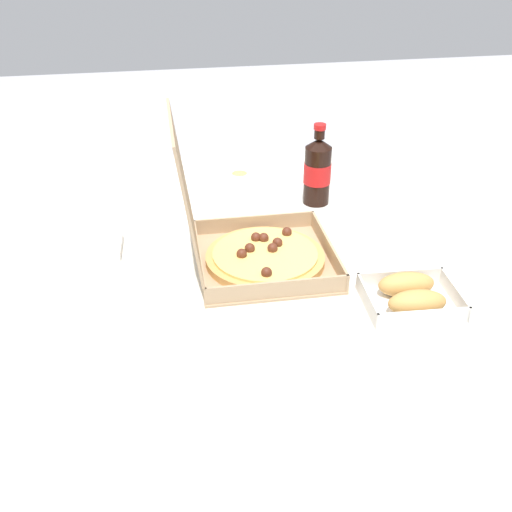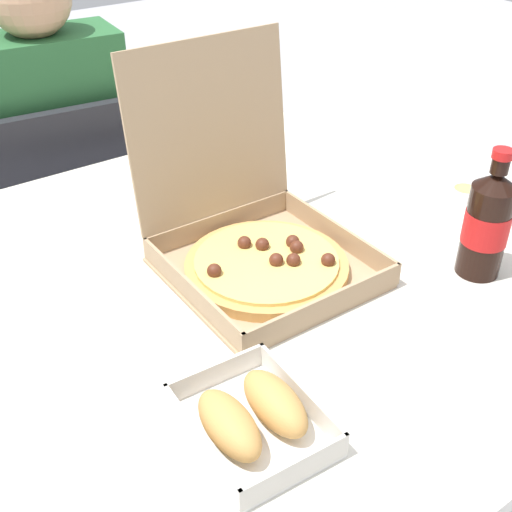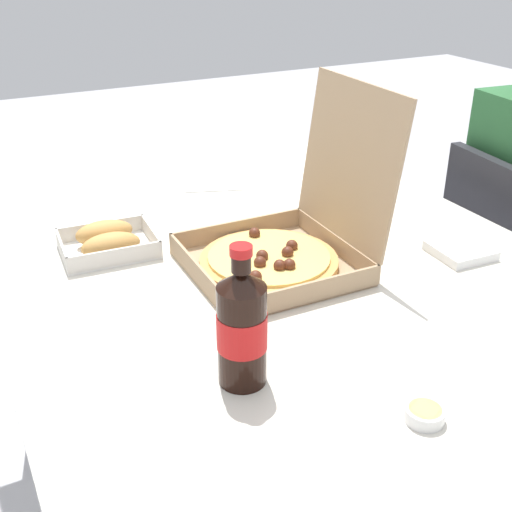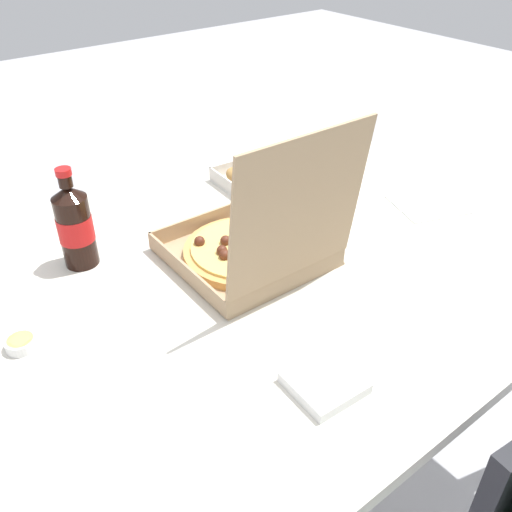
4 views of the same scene
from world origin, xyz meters
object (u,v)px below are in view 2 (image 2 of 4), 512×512
Objects in this scene: napkin_pile at (209,168)px; pizza_box_open at (258,241)px; cola_bottle at (487,223)px; diner_person at (51,142)px; chair at (70,221)px; dipping_sauce_cup at (465,192)px; bread_side_box at (252,416)px.

pizza_box_open is at bearing -108.97° from napkin_pile.
pizza_box_open is 1.57× the size of cola_bottle.
diner_person is 1.13m from cola_bottle.
chair reaches higher than dipping_sauce_cup.
cola_bottle is (0.36, -1.00, 0.35)m from chair.
pizza_box_open reaches higher than bread_side_box.
bread_side_box is 0.74m from dipping_sauce_cup.
dipping_sauce_cup is (0.55, -0.82, 0.27)m from chair.
pizza_box_open is 3.20× the size of napkin_pile.
cola_bottle is (0.51, 0.06, 0.07)m from bread_side_box.
pizza_box_open is 0.37m from napkin_pile.
cola_bottle is 4.00× the size of dipping_sauce_cup.
chair is 14.82× the size of dipping_sauce_cup.
bread_side_box is at bearing -172.88° from cola_bottle.
diner_person is 1.14m from bread_side_box.
dipping_sauce_cup is (0.19, 0.18, -0.08)m from cola_bottle.
bread_side_box reaches higher than napkin_pile.
chair is 1.02m from dipping_sauce_cup.
pizza_box_open is at bearing 53.21° from bread_side_box.
diner_person is at bearing 82.10° from bread_side_box.
cola_bottle is (0.29, -0.23, 0.05)m from pizza_box_open.
cola_bottle is 0.28m from dipping_sauce_cup.
chair is 0.83m from pizza_box_open.
cola_bottle is at bearing -73.77° from napkin_pile.
diner_person reaches higher than pizza_box_open.
napkin_pile is (0.12, 0.35, -0.04)m from pizza_box_open.
bread_side_box reaches higher than dipping_sauce_cup.
chair is at bearing 124.05° from dipping_sauce_cup.
pizza_box_open is 0.49m from dipping_sauce_cup.
napkin_pile is 1.96× the size of dipping_sauce_cup.
pizza_box_open is (0.06, -0.83, 0.10)m from diner_person.
diner_person reaches higher than bread_side_box.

